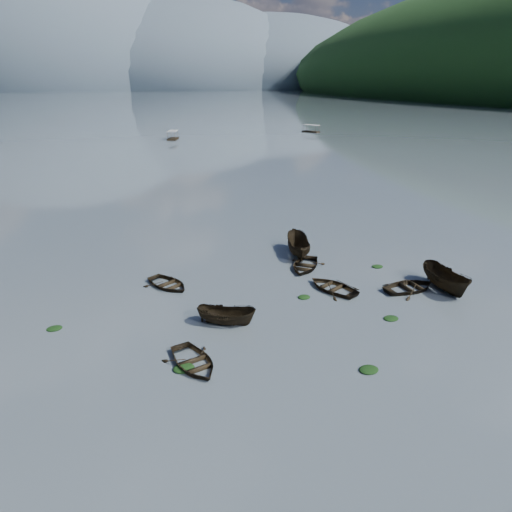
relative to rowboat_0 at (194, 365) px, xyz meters
name	(u,v)px	position (x,y,z in m)	size (l,w,h in m)	color
ground_plane	(324,362)	(7.02, -2.05, 0.00)	(2400.00, 2400.00, 0.00)	#525E66
haze_mtn_b	(62,89)	(-52.98, 897.95, 0.00)	(520.00, 520.00, 340.00)	#475666
haze_mtn_c	(176,88)	(147.02, 897.95, 0.00)	(520.00, 520.00, 260.00)	#475666
haze_mtn_d	(265,88)	(327.02, 897.95, 0.00)	(520.00, 520.00, 220.00)	#475666
rowboat_0	(194,365)	(0.00, 0.00, 0.00)	(2.85, 4.00, 0.83)	black
rowboat_2	(226,324)	(2.93, 3.86, 0.00)	(1.47, 3.91, 1.51)	black
rowboat_3	(333,290)	(11.92, 6.31, 0.00)	(2.94, 4.12, 0.85)	black
rowboat_4	(410,290)	(17.41, 4.40, 0.00)	(3.00, 4.20, 0.87)	black
rowboat_5	(444,290)	(19.92, 3.62, 0.00)	(1.89, 5.02, 1.94)	black
rowboat_6	(168,286)	(0.21, 10.87, 0.00)	(2.84, 3.97, 0.82)	black
rowboat_7	(305,268)	(11.68, 10.88, 0.00)	(3.01, 4.21, 0.87)	black
rowboat_8	(298,255)	(12.37, 13.98, 0.00)	(1.89, 5.03, 1.94)	black
weed_clump_0	(184,369)	(-0.59, -0.19, 0.00)	(1.19, 0.98, 0.26)	black
weed_clump_1	(237,317)	(3.81, 4.48, 0.00)	(0.96, 0.77, 0.21)	black
weed_clump_2	(369,371)	(8.95, -3.55, 0.00)	(1.11, 0.89, 0.24)	black
weed_clump_3	(304,298)	(9.30, 5.75, 0.00)	(0.93, 0.78, 0.21)	black
weed_clump_4	(391,319)	(13.45, 1.00, 0.00)	(1.03, 0.81, 0.21)	black
weed_clump_5	(54,329)	(-7.61, 6.75, 0.00)	(0.97, 0.78, 0.21)	black
weed_clump_6	(233,322)	(3.40, 3.98, 0.00)	(0.86, 0.72, 0.18)	black
weed_clump_7	(377,267)	(17.60, 9.11, 0.00)	(0.99, 0.79, 0.22)	black
pontoon_centre	(173,139)	(15.38, 103.78, 0.00)	(2.31, 5.56, 2.13)	black
pontoon_right	(311,132)	(58.06, 108.64, 0.00)	(2.22, 5.32, 2.04)	black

